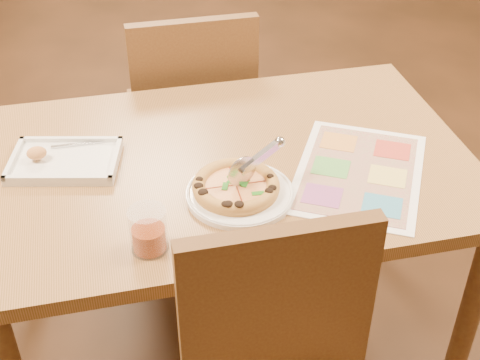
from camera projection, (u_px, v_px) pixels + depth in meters
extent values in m
plane|color=#361D0E|center=(230.00, 338.00, 2.20)|extent=(7.00, 7.00, 0.00)
cube|color=#98663C|center=(227.00, 165.00, 1.79)|extent=(1.30, 0.85, 0.04)
cylinder|color=brown|center=(29.00, 216.00, 2.18)|extent=(0.06, 0.06, 0.68)
cylinder|color=brown|center=(468.00, 320.00, 1.82)|extent=(0.06, 0.06, 0.68)
cylinder|color=brown|center=(368.00, 169.00, 2.39)|extent=(0.06, 0.06, 0.68)
cube|color=brown|center=(278.00, 311.00, 1.40)|extent=(0.42, 0.04, 0.45)
cube|color=brown|center=(189.00, 114.00, 2.48)|extent=(0.42, 0.42, 0.04)
cube|color=brown|center=(195.00, 85.00, 2.20)|extent=(0.42, 0.04, 0.45)
cylinder|color=white|center=(240.00, 194.00, 1.64)|extent=(0.35, 0.35, 0.01)
cylinder|color=gold|center=(236.00, 188.00, 1.64)|extent=(0.21, 0.21, 0.01)
cylinder|color=#E6CE7D|center=(236.00, 186.00, 1.64)|extent=(0.18, 0.18, 0.01)
torus|color=gold|center=(236.00, 186.00, 1.64)|extent=(0.22, 0.22, 0.03)
cylinder|color=silver|center=(242.00, 171.00, 1.61)|extent=(0.08, 0.03, 0.08)
cube|color=silver|center=(261.00, 156.00, 1.63)|extent=(0.12, 0.06, 0.06)
cube|color=silver|center=(65.00, 162.00, 1.75)|extent=(0.31, 0.25, 0.02)
cube|color=silver|center=(65.00, 159.00, 1.74)|extent=(0.14, 0.01, 0.00)
ellipsoid|color=#D0854A|center=(37.00, 153.00, 1.73)|extent=(0.05, 0.04, 0.03)
cylinder|color=maroon|center=(149.00, 238.00, 1.48)|extent=(0.07, 0.07, 0.06)
cylinder|color=white|center=(148.00, 230.00, 1.46)|extent=(0.08, 0.08, 0.11)
cube|color=white|center=(359.00, 172.00, 1.72)|extent=(0.49, 0.53, 0.00)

